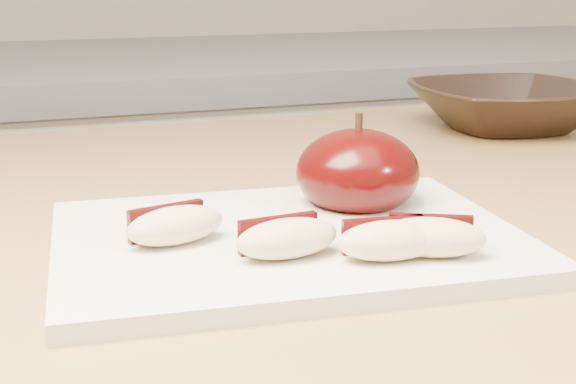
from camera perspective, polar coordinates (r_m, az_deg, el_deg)
name	(u,v)px	position (r m, az deg, el deg)	size (l,w,h in m)	color
back_cabinet	(59,347)	(1.38, -15.97, -10.58)	(2.40, 0.62, 0.94)	silver
cutting_board	(288,241)	(0.49, 0.00, -3.48)	(0.28, 0.20, 0.01)	silver
apple_half	(358,172)	(0.54, 4.97, 1.41)	(0.11, 0.11, 0.07)	black
apple_wedge_a	(174,225)	(0.47, -8.08, -2.33)	(0.06, 0.04, 0.02)	#DBBF8B
apple_wedge_b	(286,238)	(0.44, -0.12, -3.27)	(0.06, 0.03, 0.02)	#DBBF8B
apple_wedge_c	(389,240)	(0.44, 7.23, -3.39)	(0.06, 0.04, 0.02)	#DBBF8B
apple_wedge_d	(431,236)	(0.45, 10.15, -3.13)	(0.07, 0.05, 0.02)	#DBBF8B
bowl	(506,107)	(0.88, 15.25, 5.89)	(0.20, 0.20, 0.05)	black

